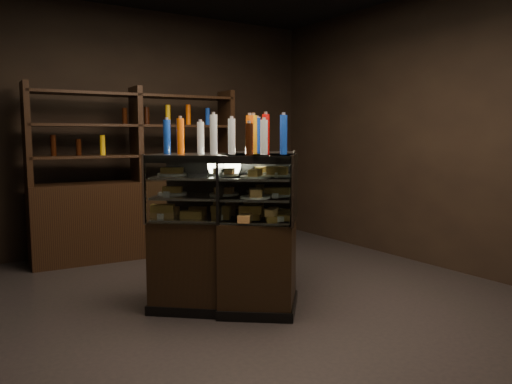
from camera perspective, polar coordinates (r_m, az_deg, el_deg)
ground at (r=4.45m, az=-2.91°, el=-12.34°), size 5.00×5.00×0.00m
room_shell at (r=4.25m, az=-3.07°, el=13.29°), size 5.02×5.02×3.01m
display_case at (r=4.30m, az=-1.51°, el=-6.96°), size 1.62×1.30×1.29m
food_display at (r=4.20m, az=-1.49°, el=0.15°), size 1.27×0.96×0.41m
bottles_top at (r=4.18m, az=-1.56°, el=6.35°), size 1.10×0.82×0.30m
potted_conifer at (r=5.76m, az=-2.67°, el=-2.97°), size 0.40×0.40×0.86m
back_shelving at (r=6.11m, az=-13.31°, el=-1.50°), size 2.43×0.53×2.00m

